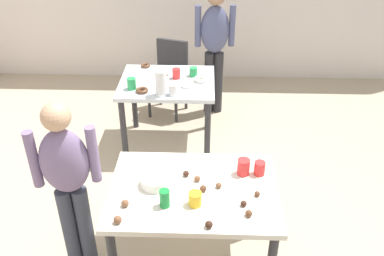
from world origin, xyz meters
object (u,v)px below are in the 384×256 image
at_px(person_adult_far, 215,41).
at_px(soda_can, 165,198).
at_px(person_girl_near, 68,177).
at_px(pitcher_far, 161,83).
at_px(chair_far_table, 170,73).
at_px(dining_table_near, 194,200).
at_px(dining_table_far, 168,91).
at_px(mixing_bowl, 156,181).

distance_m(person_adult_far, soda_can, 2.59).
distance_m(person_girl_near, pitcher_far, 1.42).
xyz_separation_m(chair_far_table, person_girl_near, (-0.49, -2.38, 0.32)).
height_order(dining_table_near, dining_table_far, same).
bearing_deg(person_girl_near, person_adult_far, 66.97).
distance_m(person_adult_far, mixing_bowl, 2.40).
bearing_deg(chair_far_table, person_girl_near, -101.57).
relative_size(chair_far_table, soda_can, 7.13).
xyz_separation_m(dining_table_far, soda_can, (0.14, -1.82, 0.18)).
relative_size(dining_table_near, person_girl_near, 0.82).
height_order(chair_far_table, person_girl_near, person_girl_near).
relative_size(mixing_bowl, soda_can, 1.60).
bearing_deg(pitcher_far, mixing_bowl, -86.17).
bearing_deg(pitcher_far, person_adult_far, 64.02).
bearing_deg(chair_far_table, dining_table_near, -81.53).
bearing_deg(mixing_bowl, person_girl_near, -178.74).
height_order(dining_table_near, pitcher_far, pitcher_far).
relative_size(person_girl_near, person_adult_far, 0.91).
xyz_separation_m(dining_table_far, person_girl_near, (-0.53, -1.63, 0.18)).
bearing_deg(soda_can, dining_table_near, 44.91).
bearing_deg(person_adult_far, dining_table_near, -93.92).
distance_m(dining_table_far, mixing_bowl, 1.63).
xyz_separation_m(mixing_bowl, pitcher_far, (-0.09, 1.31, 0.09)).
xyz_separation_m(chair_far_table, pitcher_far, (0.01, -1.05, 0.38)).
height_order(person_girl_near, pitcher_far, person_girl_near).
distance_m(person_girl_near, person_adult_far, 2.58).
height_order(person_adult_far, pitcher_far, person_adult_far).
distance_m(dining_table_near, dining_table_far, 1.68).
bearing_deg(person_girl_near, soda_can, -15.85).
xyz_separation_m(dining_table_near, person_girl_near, (-0.84, 0.02, 0.16)).
bearing_deg(soda_can, dining_table_far, 94.40).
xyz_separation_m(person_adult_far, pitcher_far, (-0.51, -1.04, -0.03)).
bearing_deg(soda_can, pitcher_far, 96.40).
bearing_deg(pitcher_far, dining_table_near, -75.56).
distance_m(dining_table_near, person_adult_far, 2.41).
height_order(person_girl_near, soda_can, person_girl_near).
height_order(dining_table_near, mixing_bowl, mixing_bowl).
bearing_deg(pitcher_far, dining_table_far, 84.45).
bearing_deg(mixing_bowl, pitcher_far, 93.83).
relative_size(dining_table_near, mixing_bowl, 5.78).
relative_size(person_girl_near, soda_can, 11.28).
distance_m(person_adult_far, pitcher_far, 1.16).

